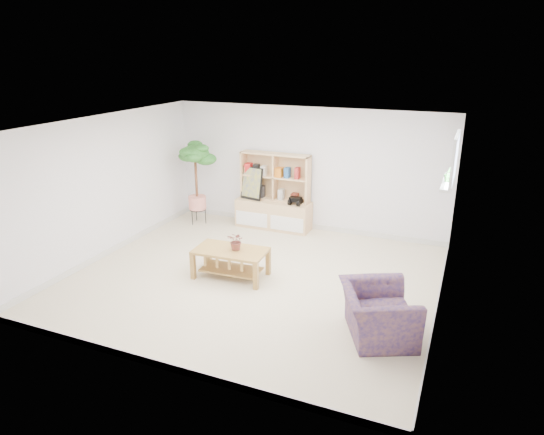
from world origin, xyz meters
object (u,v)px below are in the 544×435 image
at_px(storage_unit, 274,192).
at_px(floor_tree, 196,184).
at_px(armchair, 378,310).
at_px(coffee_table, 231,263).

xyz_separation_m(storage_unit, floor_tree, (-1.54, -0.35, 0.09)).
distance_m(storage_unit, armchair, 4.14).
bearing_deg(coffee_table, floor_tree, 129.06).
bearing_deg(coffee_table, armchair, -20.97).
bearing_deg(floor_tree, storage_unit, 12.66).
relative_size(storage_unit, armchair, 1.54).
height_order(floor_tree, armchair, floor_tree).
bearing_deg(storage_unit, armchair, -49.27).
relative_size(storage_unit, floor_tree, 0.89).
bearing_deg(armchair, storage_unit, 15.62).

